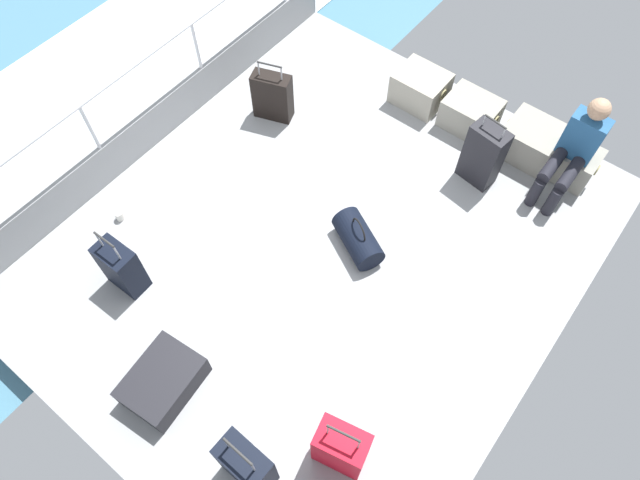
# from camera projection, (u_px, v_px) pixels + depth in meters

# --- Properties ---
(ground_plane) EXTENTS (4.40, 5.20, 0.06)m
(ground_plane) POSITION_uv_depth(u_px,v_px,m) (323.00, 244.00, 5.46)
(ground_plane) COLOR #939699
(gunwale_port) EXTENTS (0.06, 5.20, 0.45)m
(gunwale_port) POSITION_uv_depth(u_px,v_px,m) (158.00, 121.00, 5.93)
(gunwale_port) COLOR #939699
(gunwale_port) RESTS_ON ground_plane
(railing_port) EXTENTS (0.04, 4.20, 1.02)m
(railing_port) POSITION_uv_depth(u_px,v_px,m) (144.00, 81.00, 5.45)
(railing_port) COLOR silver
(railing_port) RESTS_ON ground_plane
(sea_wake) EXTENTS (12.00, 12.00, 0.01)m
(sea_wake) POSITION_uv_depth(u_px,v_px,m) (87.00, 98.00, 6.86)
(sea_wake) COLOR teal
(sea_wake) RESTS_ON ground_plane
(cargo_crate_0) EXTENTS (0.58, 0.46, 0.37)m
(cargo_crate_0) POSITION_uv_depth(u_px,v_px,m) (420.00, 88.00, 6.22)
(cargo_crate_0) COLOR #9E9989
(cargo_crate_0) RESTS_ON ground_plane
(cargo_crate_1) EXTENTS (0.58, 0.44, 0.34)m
(cargo_crate_1) POSITION_uv_depth(u_px,v_px,m) (470.00, 113.00, 6.05)
(cargo_crate_1) COLOR gray
(cargo_crate_1) RESTS_ON ground_plane
(cargo_crate_2) EXTENTS (0.65, 0.50, 0.36)m
(cargo_crate_2) POSITION_uv_depth(u_px,v_px,m) (534.00, 142.00, 5.83)
(cargo_crate_2) COLOR gray
(cargo_crate_2) RESTS_ON ground_plane
(cargo_crate_3) EXTENTS (0.56, 0.38, 0.35)m
(cargo_crate_3) POSITION_uv_depth(u_px,v_px,m) (569.00, 161.00, 5.71)
(cargo_crate_3) COLOR gray
(cargo_crate_3) RESTS_ON ground_plane
(passenger_seated) EXTENTS (0.34, 0.66, 1.05)m
(passenger_seated) POSITION_uv_depth(u_px,v_px,m) (575.00, 148.00, 5.33)
(passenger_seated) COLOR #26598C
(passenger_seated) RESTS_ON ground_plane
(suitcase_0) EXTENTS (0.36, 0.23, 0.76)m
(suitcase_0) POSITION_uv_depth(u_px,v_px,m) (122.00, 267.00, 4.98)
(suitcase_0) COLOR black
(suitcase_0) RESTS_ON ground_plane
(suitcase_1) EXTENTS (0.41, 0.24, 0.82)m
(suitcase_1) POSITION_uv_depth(u_px,v_px,m) (246.00, 465.00, 4.13)
(suitcase_1) COLOR black
(suitcase_1) RESTS_ON ground_plane
(suitcase_2) EXTENTS (0.39, 0.26, 0.82)m
(suitcase_2) POSITION_uv_depth(u_px,v_px,m) (483.00, 155.00, 5.54)
(suitcase_2) COLOR black
(suitcase_2) RESTS_ON ground_plane
(suitcase_3) EXTENTS (0.43, 0.33, 0.75)m
(suitcase_3) POSITION_uv_depth(u_px,v_px,m) (341.00, 447.00, 4.21)
(suitcase_3) COLOR #B70C1E
(suitcase_3) RESTS_ON ground_plane
(suitcase_4) EXTENTS (0.45, 0.31, 0.72)m
(suitcase_4) POSITION_uv_depth(u_px,v_px,m) (273.00, 96.00, 6.03)
(suitcase_4) COLOR black
(suitcase_4) RESTS_ON ground_plane
(suitcase_5) EXTENTS (0.53, 0.68, 0.26)m
(suitcase_5) POSITION_uv_depth(u_px,v_px,m) (163.00, 381.00, 4.62)
(suitcase_5) COLOR black
(suitcase_5) RESTS_ON ground_plane
(duffel_bag) EXTENTS (0.62, 0.50, 0.41)m
(duffel_bag) POSITION_uv_depth(u_px,v_px,m) (358.00, 239.00, 5.29)
(duffel_bag) COLOR black
(duffel_bag) RESTS_ON ground_plane
(paper_cup) EXTENTS (0.08, 0.08, 0.10)m
(paper_cup) POSITION_uv_depth(u_px,v_px,m) (119.00, 216.00, 5.53)
(paper_cup) COLOR white
(paper_cup) RESTS_ON ground_plane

